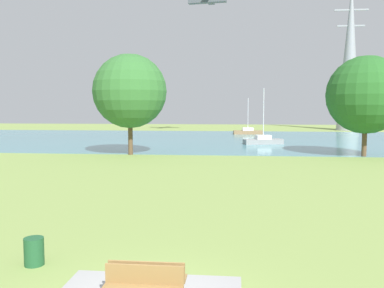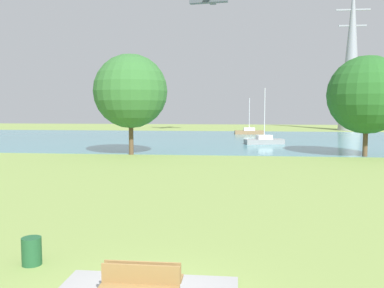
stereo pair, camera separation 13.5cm
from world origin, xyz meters
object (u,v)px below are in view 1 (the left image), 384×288
Objects in this scene: sailboat_brown at (248,132)px; tree_east_far at (130,91)px; litter_bin at (34,251)px; tree_mid_shore at (366,95)px; electricity_pylon at (350,56)px; bench_facing_water at (148,280)px; sailboat_gray at (263,140)px.

sailboat_brown is 34.32m from tree_east_far.
sailboat_brown reaches higher than litter_bin.
tree_mid_shore is at bearing -72.67° from sailboat_brown.
tree_east_far is at bearing -124.93° from electricity_pylon.
electricity_pylon reaches higher than tree_mid_shore.
tree_mid_shore is 0.32× the size of electricity_pylon.
sailboat_brown is at bearing 82.44° from litter_bin.
litter_bin is at bearing -110.68° from electricity_pylon.
sailboat_brown is (7.88, 59.44, 0.05)m from litter_bin.
tree_east_far is at bearing -178.36° from tree_mid_shore.
sailboat_brown is (4.18, 61.25, -0.02)m from bench_facing_water.
tree_east_far reaches higher than sailboat_brown.
bench_facing_water is 0.20× the size of tree_mid_shore.
bench_facing_water is at bearing -97.37° from sailboat_gray.
electricity_pylon is (27.81, 73.69, 14.11)m from litter_bin.
sailboat_gray is (5.49, 42.39, -0.01)m from bench_facing_water.
sailboat_gray is 40.49m from electricity_pylon.
tree_east_far is 21.78m from tree_mid_shore.
tree_east_far is (-13.41, -12.76, 5.58)m from sailboat_gray.
sailboat_brown reaches higher than bench_facing_water.
litter_bin is (-3.71, 1.81, -0.07)m from bench_facing_water.
litter_bin is 0.12× the size of sailboat_gray.
sailboat_brown is at bearing 93.96° from sailboat_gray.
tree_east_far is at bearing -110.94° from sailboat_brown.
electricity_pylon is (32.03, 45.86, 8.46)m from tree_east_far.
tree_east_far is at bearing -136.41° from sailboat_gray.
electricity_pylon is at bearing 72.29° from bench_facing_water.
bench_facing_water is 61.39m from sailboat_brown.
electricity_pylon is at bearing 69.32° from litter_bin.
litter_bin is at bearing -81.38° from tree_east_far.
electricity_pylon is at bearing 60.64° from sailboat_gray.
sailboat_brown is at bearing -144.45° from electricity_pylon.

